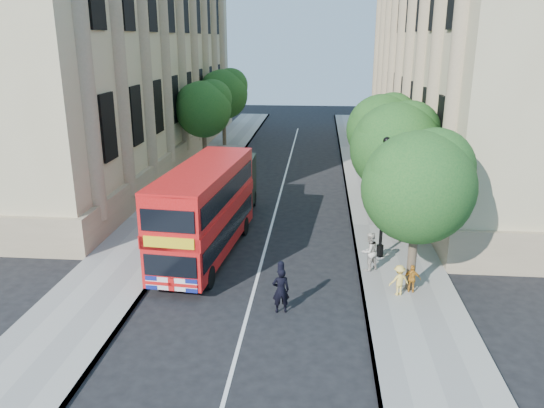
% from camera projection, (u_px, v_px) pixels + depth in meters
% --- Properties ---
extents(ground, '(120.00, 120.00, 0.00)m').
position_uv_depth(ground, '(244.00, 325.00, 17.47)').
color(ground, black).
rests_on(ground, ground).
extents(pavement_right, '(3.50, 80.00, 0.12)m').
position_uv_depth(pavement_right, '(386.00, 226.00, 26.46)').
color(pavement_right, gray).
rests_on(pavement_right, ground).
extents(pavement_left, '(3.50, 80.00, 0.12)m').
position_uv_depth(pavement_left, '(162.00, 220.00, 27.45)').
color(pavement_left, gray).
rests_on(pavement_left, ground).
extents(building_right, '(12.00, 38.00, 18.00)m').
position_uv_depth(building_right, '(490.00, 39.00, 36.39)').
color(building_right, tan).
rests_on(building_right, ground).
extents(building_left, '(12.00, 38.00, 18.00)m').
position_uv_depth(building_left, '(102.00, 39.00, 38.78)').
color(building_left, tan).
rests_on(building_left, ground).
extents(tree_right_near, '(4.00, 4.00, 6.08)m').
position_uv_depth(tree_right_near, '(420.00, 181.00, 18.58)').
color(tree_right_near, '#473828').
rests_on(tree_right_near, ground).
extents(tree_right_mid, '(4.20, 4.20, 6.37)m').
position_uv_depth(tree_right_mid, '(397.00, 143.00, 24.22)').
color(tree_right_mid, '#473828').
rests_on(tree_right_mid, ground).
extents(tree_right_far, '(4.00, 4.00, 6.15)m').
position_uv_depth(tree_right_far, '(383.00, 126.00, 29.96)').
color(tree_right_far, '#473828').
rests_on(tree_right_far, ground).
extents(tree_left_far, '(4.00, 4.00, 6.30)m').
position_uv_depth(tree_left_far, '(204.00, 106.00, 37.60)').
color(tree_left_far, '#473828').
rests_on(tree_left_far, ground).
extents(tree_left_back, '(4.20, 4.20, 6.65)m').
position_uv_depth(tree_left_back, '(224.00, 92.00, 45.12)').
color(tree_left_back, '#473828').
rests_on(tree_left_back, ground).
extents(lamp_post, '(0.32, 0.32, 5.16)m').
position_uv_depth(lamp_post, '(383.00, 203.00, 21.99)').
color(lamp_post, black).
rests_on(lamp_post, pavement_right).
extents(double_decker_bus, '(2.98, 8.60, 3.90)m').
position_uv_depth(double_decker_bus, '(205.00, 209.00, 22.38)').
color(double_decker_bus, red).
rests_on(double_decker_bus, ground).
extents(box_van, '(2.16, 5.13, 2.92)m').
position_uv_depth(box_van, '(232.00, 190.00, 27.88)').
color(box_van, black).
rests_on(box_van, ground).
extents(police_constable, '(0.67, 0.51, 1.64)m').
position_uv_depth(police_constable, '(281.00, 290.00, 18.08)').
color(police_constable, black).
rests_on(police_constable, ground).
extents(woman_pedestrian, '(0.98, 0.95, 1.59)m').
position_uv_depth(woman_pedestrian, '(369.00, 251.00, 21.13)').
color(woman_pedestrian, beige).
rests_on(woman_pedestrian, pavement_right).
extents(child_a, '(0.65, 0.35, 1.06)m').
position_uv_depth(child_a, '(412.00, 279.00, 19.34)').
color(child_a, orange).
rests_on(child_a, pavement_right).
extents(child_b, '(0.84, 0.64, 1.15)m').
position_uv_depth(child_b, '(399.00, 280.00, 19.13)').
color(child_b, '#FACF55').
rests_on(child_b, pavement_right).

